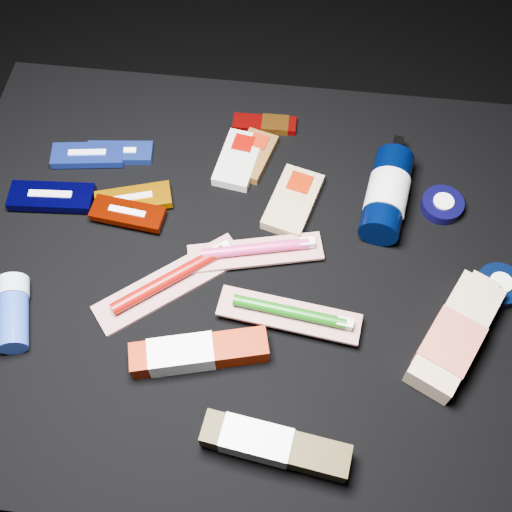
# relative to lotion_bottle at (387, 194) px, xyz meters

# --- Properties ---
(ground) EXTENTS (3.00, 3.00, 0.00)m
(ground) POSITION_rel_lotion_bottle_xyz_m (-0.21, -0.14, -0.43)
(ground) COLOR black
(ground) RESTS_ON ground
(cloth_table) EXTENTS (0.98, 0.78, 0.40)m
(cloth_table) POSITION_rel_lotion_bottle_xyz_m (-0.21, -0.14, -0.23)
(cloth_table) COLOR black
(cloth_table) RESTS_ON ground
(luna_bar_0) EXTENTS (0.12, 0.05, 0.01)m
(luna_bar_0) POSITION_rel_lotion_bottle_xyz_m (-0.45, 0.05, -0.03)
(luna_bar_0) COLOR #1F3DA6
(luna_bar_0) RESTS_ON cloth_table
(luna_bar_1) EXTENTS (0.13, 0.06, 0.02)m
(luna_bar_1) POSITION_rel_lotion_bottle_xyz_m (-0.51, 0.04, -0.02)
(luna_bar_1) COLOR #1C34A9
(luna_bar_1) RESTS_ON cloth_table
(luna_bar_2) EXTENTS (0.14, 0.06, 0.02)m
(luna_bar_2) POSITION_rel_lotion_bottle_xyz_m (-0.54, -0.06, -0.02)
(luna_bar_2) COLOR black
(luna_bar_2) RESTS_ON cloth_table
(luna_bar_3) EXTENTS (0.13, 0.08, 0.02)m
(luna_bar_3) POSITION_rel_lotion_bottle_xyz_m (-0.41, -0.05, -0.02)
(luna_bar_3) COLOR #C06E00
(luna_bar_3) RESTS_ON cloth_table
(luna_bar_4) EXTENTS (0.12, 0.06, 0.02)m
(luna_bar_4) POSITION_rel_lotion_bottle_xyz_m (-0.41, -0.08, -0.02)
(luna_bar_4) COLOR #690E00
(luna_bar_4) RESTS_ON cloth_table
(clif_bar_0) EXTENTS (0.08, 0.11, 0.02)m
(clif_bar_0) POSITION_rel_lotion_bottle_xyz_m (-0.22, 0.07, -0.02)
(clif_bar_0) COLOR #5B3816
(clif_bar_0) RESTS_ON cloth_table
(clif_bar_1) EXTENTS (0.08, 0.12, 0.02)m
(clif_bar_1) POSITION_rel_lotion_bottle_xyz_m (-0.25, 0.06, -0.02)
(clif_bar_1) COLOR beige
(clif_bar_1) RESTS_ON cloth_table
(clif_bar_2) EXTENTS (0.10, 0.14, 0.02)m
(clif_bar_2) POSITION_rel_lotion_bottle_xyz_m (-0.15, -0.01, -0.02)
(clif_bar_2) COLOR tan
(clif_bar_2) RESTS_ON cloth_table
(power_bar) EXTENTS (0.11, 0.04, 0.01)m
(power_bar) POSITION_rel_lotion_bottle_xyz_m (-0.21, 0.15, -0.03)
(power_bar) COLOR #7F0505
(power_bar) RESTS_ON cloth_table
(lotion_bottle) EXTENTS (0.09, 0.21, 0.07)m
(lotion_bottle) POSITION_rel_lotion_bottle_xyz_m (0.00, 0.00, 0.00)
(lotion_bottle) COLOR black
(lotion_bottle) RESTS_ON cloth_table
(cream_tin_upper) EXTENTS (0.07, 0.07, 0.02)m
(cream_tin_upper) POSITION_rel_lotion_bottle_xyz_m (0.09, 0.01, -0.02)
(cream_tin_upper) COLOR black
(cream_tin_upper) RESTS_ON cloth_table
(cream_tin_lower) EXTENTS (0.07, 0.07, 0.02)m
(cream_tin_lower) POSITION_rel_lotion_bottle_xyz_m (0.18, -0.13, -0.02)
(cream_tin_lower) COLOR black
(cream_tin_lower) RESTS_ON cloth_table
(bodywash_bottle) EXTENTS (0.15, 0.20, 0.04)m
(bodywash_bottle) POSITION_rel_lotion_bottle_xyz_m (0.10, -0.23, -0.01)
(bodywash_bottle) COLOR tan
(bodywash_bottle) RESTS_ON cloth_table
(deodorant_stick) EXTENTS (0.08, 0.12, 0.05)m
(deodorant_stick) POSITION_rel_lotion_bottle_xyz_m (-0.54, -0.27, -0.01)
(deodorant_stick) COLOR navy
(deodorant_stick) RESTS_ON cloth_table
(toothbrush_pack_0) EXTENTS (0.22, 0.20, 0.03)m
(toothbrush_pack_0) POSITION_rel_lotion_bottle_xyz_m (-0.32, -0.18, -0.02)
(toothbrush_pack_0) COLOR beige
(toothbrush_pack_0) RESTS_ON cloth_table
(toothbrush_pack_1) EXTENTS (0.22, 0.10, 0.02)m
(toothbrush_pack_1) POSITION_rel_lotion_bottle_xyz_m (-0.20, -0.12, -0.02)
(toothbrush_pack_1) COLOR beige
(toothbrush_pack_1) RESTS_ON cloth_table
(toothbrush_pack_2) EXTENTS (0.22, 0.07, 0.02)m
(toothbrush_pack_2) POSITION_rel_lotion_bottle_xyz_m (-0.13, -0.22, -0.01)
(toothbrush_pack_2) COLOR #BFB4B1
(toothbrush_pack_2) RESTS_ON cloth_table
(toothpaste_carton_red) EXTENTS (0.20, 0.09, 0.04)m
(toothpaste_carton_red) POSITION_rel_lotion_bottle_xyz_m (-0.27, -0.30, -0.01)
(toothpaste_carton_red) COLOR #831600
(toothpaste_carton_red) RESTS_ON cloth_table
(toothpaste_carton_green) EXTENTS (0.20, 0.07, 0.04)m
(toothpaste_carton_green) POSITION_rel_lotion_bottle_xyz_m (-0.15, -0.41, -0.01)
(toothpaste_carton_green) COLOR #342911
(toothpaste_carton_green) RESTS_ON cloth_table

